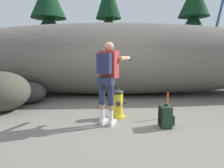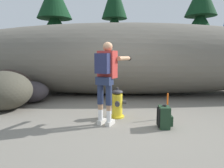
{
  "view_description": "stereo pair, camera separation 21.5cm",
  "coord_description": "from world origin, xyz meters",
  "px_view_note": "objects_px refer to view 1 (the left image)",
  "views": [
    {
      "loc": [
        -0.32,
        -4.34,
        1.46
      ],
      "look_at": [
        -0.23,
        0.63,
        0.75
      ],
      "focal_mm": 32.78,
      "sensor_mm": 36.0,
      "label": 1
    },
    {
      "loc": [
        -0.1,
        -4.34,
        1.46
      ],
      "look_at": [
        -0.23,
        0.63,
        0.75
      ],
      "focal_mm": 32.78,
      "sensor_mm": 36.0,
      "label": 2
    }
  ],
  "objects_px": {
    "boulder_large": "(14,80)",
    "boulder_small": "(28,92)",
    "utility_worker": "(108,72)",
    "boulder_mid": "(0,91)",
    "fire_hydrant": "(118,104)",
    "spare_backpack": "(166,117)",
    "survey_stake": "(167,106)"
  },
  "relations": [
    {
      "from": "boulder_large",
      "to": "survey_stake",
      "type": "relative_size",
      "value": 2.65
    },
    {
      "from": "fire_hydrant",
      "to": "utility_worker",
      "type": "bearing_deg",
      "value": -115.72
    },
    {
      "from": "utility_worker",
      "to": "boulder_mid",
      "type": "xyz_separation_m",
      "value": [
        -2.83,
        1.05,
        -0.58
      ]
    },
    {
      "from": "boulder_large",
      "to": "fire_hydrant",
      "type": "bearing_deg",
      "value": -33.01
    },
    {
      "from": "spare_backpack",
      "to": "boulder_small",
      "type": "height_order",
      "value": "boulder_small"
    },
    {
      "from": "boulder_large",
      "to": "boulder_small",
      "type": "bearing_deg",
      "value": -45.4
    },
    {
      "from": "fire_hydrant",
      "to": "spare_backpack",
      "type": "relative_size",
      "value": 1.51
    },
    {
      "from": "boulder_large",
      "to": "boulder_small",
      "type": "relative_size",
      "value": 1.42
    },
    {
      "from": "boulder_mid",
      "to": "survey_stake",
      "type": "bearing_deg",
      "value": -9.26
    },
    {
      "from": "fire_hydrant",
      "to": "boulder_mid",
      "type": "distance_m",
      "value": 3.11
    },
    {
      "from": "utility_worker",
      "to": "survey_stake",
      "type": "bearing_deg",
      "value": -49.65
    },
    {
      "from": "spare_backpack",
      "to": "survey_stake",
      "type": "xyz_separation_m",
      "value": [
        0.2,
        0.58,
        0.08
      ]
    },
    {
      "from": "boulder_mid",
      "to": "utility_worker",
      "type": "bearing_deg",
      "value": -20.28
    },
    {
      "from": "fire_hydrant",
      "to": "boulder_small",
      "type": "relative_size",
      "value": 0.63
    },
    {
      "from": "utility_worker",
      "to": "boulder_small",
      "type": "bearing_deg",
      "value": 77.33
    },
    {
      "from": "fire_hydrant",
      "to": "boulder_large",
      "type": "xyz_separation_m",
      "value": [
        -3.39,
        2.2,
        0.29
      ]
    },
    {
      "from": "utility_worker",
      "to": "boulder_mid",
      "type": "distance_m",
      "value": 3.07
    },
    {
      "from": "boulder_small",
      "to": "survey_stake",
      "type": "height_order",
      "value": "boulder_small"
    },
    {
      "from": "survey_stake",
      "to": "boulder_large",
      "type": "bearing_deg",
      "value": 153.18
    },
    {
      "from": "boulder_large",
      "to": "boulder_small",
      "type": "distance_m",
      "value": 1.04
    },
    {
      "from": "boulder_large",
      "to": "boulder_mid",
      "type": "xyz_separation_m",
      "value": [
        0.34,
        -1.61,
        -0.09
      ]
    },
    {
      "from": "fire_hydrant",
      "to": "spare_backpack",
      "type": "distance_m",
      "value": 1.17
    },
    {
      "from": "boulder_small",
      "to": "spare_backpack",
      "type": "bearing_deg",
      "value": -30.76
    },
    {
      "from": "boulder_mid",
      "to": "fire_hydrant",
      "type": "bearing_deg",
      "value": -11.02
    },
    {
      "from": "spare_backpack",
      "to": "survey_stake",
      "type": "distance_m",
      "value": 0.62
    },
    {
      "from": "boulder_large",
      "to": "boulder_small",
      "type": "height_order",
      "value": "boulder_large"
    },
    {
      "from": "utility_worker",
      "to": "boulder_large",
      "type": "xyz_separation_m",
      "value": [
        -3.17,
        2.66,
        -0.48
      ]
    },
    {
      "from": "boulder_small",
      "to": "survey_stake",
      "type": "distance_m",
      "value": 4.15
    },
    {
      "from": "fire_hydrant",
      "to": "utility_worker",
      "type": "height_order",
      "value": "utility_worker"
    },
    {
      "from": "fire_hydrant",
      "to": "survey_stake",
      "type": "relative_size",
      "value": 1.18
    },
    {
      "from": "spare_backpack",
      "to": "fire_hydrant",
      "type": "bearing_deg",
      "value": 145.33
    },
    {
      "from": "utility_worker",
      "to": "spare_backpack",
      "type": "height_order",
      "value": "utility_worker"
    }
  ]
}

